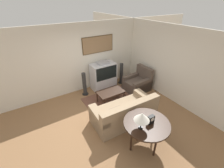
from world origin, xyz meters
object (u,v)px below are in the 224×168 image
object	(u,v)px
speaker_tower_left	(85,85)
speaker_tower_right	(121,74)
coffee_table	(111,93)
console_table	(147,125)
table_lamp	(142,117)
couch	(124,113)
tv	(103,76)
armchair	(138,83)
mantel_clock	(151,119)

from	to	relation	value
speaker_tower_left	speaker_tower_right	size ratio (longest dim) A/B	1.00
coffee_table	console_table	size ratio (longest dim) A/B	0.85
table_lamp	couch	bearing A→B (deg)	71.81
tv	speaker_tower_right	distance (m)	0.90
couch	coffee_table	xyz separation A→B (m)	(0.16, 1.08, 0.09)
tv	coffee_table	xyz separation A→B (m)	(-0.29, -1.04, -0.17)
console_table	speaker_tower_right	bearing A→B (deg)	64.94
armchair	table_lamp	size ratio (longest dim) A/B	2.28
coffee_table	mantel_clock	world-z (taller)	mantel_clock
mantel_clock	coffee_table	bearing A→B (deg)	84.79
mantel_clock	armchair	bearing A→B (deg)	54.59
console_table	speaker_tower_left	bearing A→B (deg)	96.20
mantel_clock	speaker_tower_right	bearing A→B (deg)	66.34
couch	coffee_table	size ratio (longest dim) A/B	2.06
mantel_clock	speaker_tower_left	bearing A→B (deg)	97.40
coffee_table	table_lamp	bearing A→B (deg)	-103.36
console_table	mantel_clock	world-z (taller)	mantel_clock
console_table	table_lamp	distance (m)	0.48
table_lamp	speaker_tower_right	world-z (taller)	table_lamp
armchair	table_lamp	distance (m)	3.11
coffee_table	speaker_tower_left	size ratio (longest dim) A/B	1.02
table_lamp	speaker_tower_right	distance (m)	3.63
couch	speaker_tower_left	bearing A→B (deg)	-75.76
speaker_tower_left	speaker_tower_right	world-z (taller)	same
console_table	mantel_clock	distance (m)	0.19
coffee_table	couch	bearing A→B (deg)	-98.39
table_lamp	speaker_tower_left	distance (m)	3.21
speaker_tower_right	mantel_clock	bearing A→B (deg)	-113.66
couch	speaker_tower_right	world-z (taller)	speaker_tower_right
tv	armchair	bearing A→B (deg)	-38.28
tv	speaker_tower_left	distance (m)	0.90
speaker_tower_right	coffee_table	bearing A→B (deg)	-140.17
couch	speaker_tower_left	size ratio (longest dim) A/B	2.09
couch	speaker_tower_right	xyz separation A→B (m)	(1.34, 2.07, 0.13)
armchair	mantel_clock	world-z (taller)	mantel_clock
tv	table_lamp	size ratio (longest dim) A/B	2.74
couch	speaker_tower_right	distance (m)	2.47
armchair	mantel_clock	bearing A→B (deg)	-37.90
table_lamp	speaker_tower_left	bearing A→B (deg)	91.69
console_table	mantel_clock	xyz separation A→B (m)	(0.07, -0.04, 0.18)
table_lamp	console_table	bearing A→B (deg)	9.96
tv	couch	xyz separation A→B (m)	(-0.45, -2.12, -0.26)
coffee_table	speaker_tower_left	bearing A→B (deg)	121.59
speaker_tower_right	console_table	bearing A→B (deg)	-115.06
tv	speaker_tower_right	bearing A→B (deg)	-3.35
armchair	coffee_table	xyz separation A→B (m)	(-1.43, -0.13, 0.10)
couch	mantel_clock	size ratio (longest dim) A/B	9.27
mantel_clock	console_table	bearing A→B (deg)	148.59
couch	speaker_tower_right	size ratio (longest dim) A/B	2.09
mantel_clock	speaker_tower_left	size ratio (longest dim) A/B	0.23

